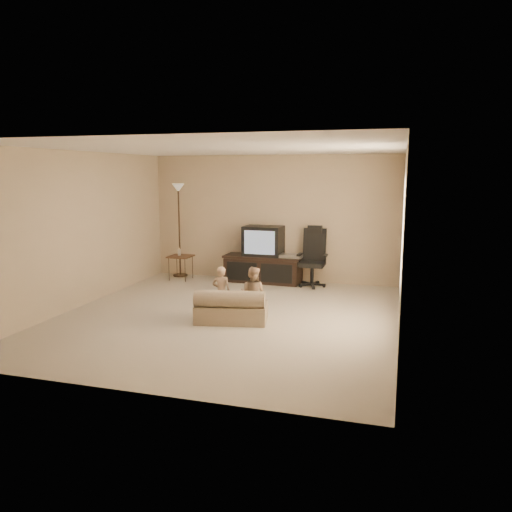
{
  "coord_description": "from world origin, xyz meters",
  "views": [
    {
      "loc": [
        2.47,
        -6.89,
        2.17
      ],
      "look_at": [
        0.28,
        0.6,
        0.85
      ],
      "focal_mm": 35.0,
      "sensor_mm": 36.0,
      "label": 1
    }
  ],
  "objects_px": {
    "toddler_right": "(253,294)",
    "toddler_left": "(221,292)",
    "tv_stand": "(264,259)",
    "office_chair": "(313,265)",
    "floor_lamp": "(179,209)",
    "child_sofa": "(231,309)",
    "side_table": "(180,256)"
  },
  "relations": [
    {
      "from": "side_table",
      "to": "toddler_left",
      "type": "distance_m",
      "value": 2.87
    },
    {
      "from": "toddler_right",
      "to": "toddler_left",
      "type": "bearing_deg",
      "value": 2.77
    },
    {
      "from": "office_chair",
      "to": "toddler_left",
      "type": "bearing_deg",
      "value": -110.54
    },
    {
      "from": "side_table",
      "to": "child_sofa",
      "type": "bearing_deg",
      "value": -52.03
    },
    {
      "from": "floor_lamp",
      "to": "child_sofa",
      "type": "relative_size",
      "value": 1.74
    },
    {
      "from": "side_table",
      "to": "toddler_left",
      "type": "height_order",
      "value": "toddler_left"
    },
    {
      "from": "tv_stand",
      "to": "toddler_left",
      "type": "bearing_deg",
      "value": -87.21
    },
    {
      "from": "tv_stand",
      "to": "side_table",
      "type": "distance_m",
      "value": 1.7
    },
    {
      "from": "office_chair",
      "to": "toddler_right",
      "type": "bearing_deg",
      "value": -99.33
    },
    {
      "from": "office_chair",
      "to": "toddler_left",
      "type": "xyz_separation_m",
      "value": [
        -0.95,
        -2.47,
        -0.02
      ]
    },
    {
      "from": "tv_stand",
      "to": "toddler_left",
      "type": "xyz_separation_m",
      "value": [
        0.05,
        -2.55,
        -0.07
      ]
    },
    {
      "from": "floor_lamp",
      "to": "child_sofa",
      "type": "bearing_deg",
      "value": -53.16
    },
    {
      "from": "side_table",
      "to": "toddler_left",
      "type": "bearing_deg",
      "value": -53.0
    },
    {
      "from": "office_chair",
      "to": "side_table",
      "type": "height_order",
      "value": "office_chair"
    },
    {
      "from": "tv_stand",
      "to": "toddler_right",
      "type": "distance_m",
      "value": 2.67
    },
    {
      "from": "toddler_right",
      "to": "floor_lamp",
      "type": "bearing_deg",
      "value": -38.35
    },
    {
      "from": "office_chair",
      "to": "side_table",
      "type": "relative_size",
      "value": 1.73
    },
    {
      "from": "office_chair",
      "to": "toddler_right",
      "type": "relative_size",
      "value": 1.41
    },
    {
      "from": "tv_stand",
      "to": "toddler_right",
      "type": "height_order",
      "value": "tv_stand"
    },
    {
      "from": "floor_lamp",
      "to": "toddler_right",
      "type": "distance_m",
      "value": 3.73
    },
    {
      "from": "tv_stand",
      "to": "floor_lamp",
      "type": "relative_size",
      "value": 0.82
    },
    {
      "from": "office_chair",
      "to": "child_sofa",
      "type": "xyz_separation_m",
      "value": [
        -0.74,
        -2.67,
        -0.21
      ]
    },
    {
      "from": "tv_stand",
      "to": "office_chair",
      "type": "bearing_deg",
      "value": -2.93
    },
    {
      "from": "tv_stand",
      "to": "toddler_right",
      "type": "xyz_separation_m",
      "value": [
        0.56,
        -2.61,
        -0.06
      ]
    },
    {
      "from": "floor_lamp",
      "to": "toddler_right",
      "type": "height_order",
      "value": "floor_lamp"
    },
    {
      "from": "tv_stand",
      "to": "floor_lamp",
      "type": "xyz_separation_m",
      "value": [
        -1.84,
        0.06,
        0.95
      ]
    },
    {
      "from": "child_sofa",
      "to": "office_chair",
      "type": "bearing_deg",
      "value": 63.98
    },
    {
      "from": "floor_lamp",
      "to": "child_sofa",
      "type": "xyz_separation_m",
      "value": [
        2.1,
        -2.81,
        -1.21
      ]
    },
    {
      "from": "tv_stand",
      "to": "side_table",
      "type": "relative_size",
      "value": 2.36
    },
    {
      "from": "tv_stand",
      "to": "office_chair",
      "type": "height_order",
      "value": "office_chair"
    },
    {
      "from": "office_chair",
      "to": "side_table",
      "type": "bearing_deg",
      "value": -175.57
    },
    {
      "from": "child_sofa",
      "to": "toddler_left",
      "type": "distance_m",
      "value": 0.35
    }
  ]
}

